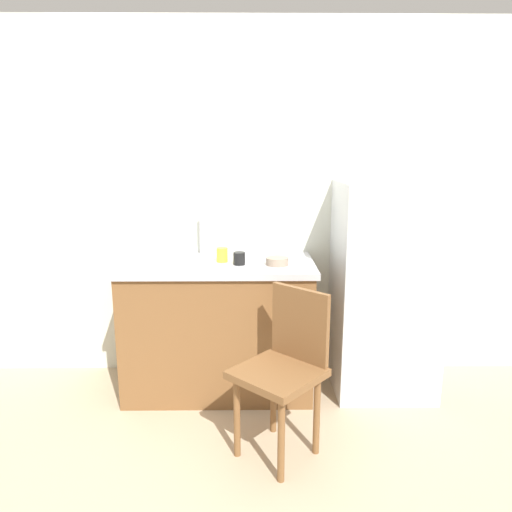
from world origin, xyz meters
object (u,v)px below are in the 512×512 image
object	(u,v)px
refrigerator	(384,289)
terracotta_bowl	(277,261)
chair	(285,365)
dish_tray	(182,261)
cup_black	(239,258)
cup_yellow	(222,255)

from	to	relation	value
refrigerator	terracotta_bowl	size ratio (longest dim) A/B	9.80
chair	dish_tray	size ratio (longest dim) A/B	3.18
refrigerator	chair	world-z (taller)	refrigerator
terracotta_bowl	cup_black	distance (m)	0.24
chair	terracotta_bowl	world-z (taller)	terracotta_bowl
cup_black	chair	bearing A→B (deg)	-67.74
dish_tray	cup_black	xyz separation A→B (m)	(0.36, -0.00, 0.01)
dish_tray	terracotta_bowl	world-z (taller)	dish_tray
dish_tray	chair	bearing A→B (deg)	-45.14
refrigerator	cup_yellow	xyz separation A→B (m)	(-1.07, -0.01, 0.23)
chair	cup_yellow	bearing A→B (deg)	160.41
terracotta_bowl	chair	bearing A→B (deg)	-88.91
chair	cup_black	world-z (taller)	cup_black
chair	cup_yellow	world-z (taller)	cup_yellow
dish_tray	terracotta_bowl	xyz separation A→B (m)	(0.60, -0.01, -0.00)
terracotta_bowl	refrigerator	bearing A→B (deg)	7.33
refrigerator	terracotta_bowl	world-z (taller)	refrigerator
terracotta_bowl	cup_black	size ratio (longest dim) A/B	1.80
cup_yellow	chair	bearing A→B (deg)	-62.19
dish_tray	cup_yellow	distance (m)	0.26
terracotta_bowl	cup_yellow	distance (m)	0.36
dish_tray	refrigerator	bearing A→B (deg)	3.53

